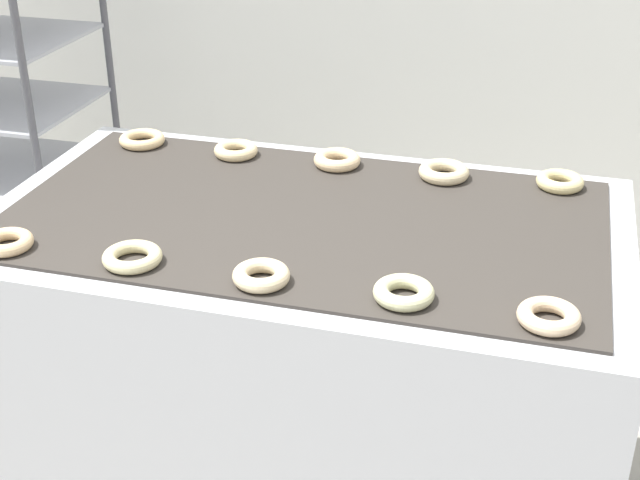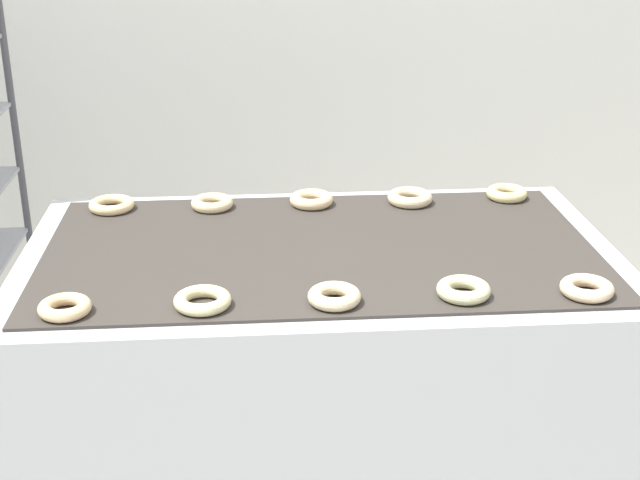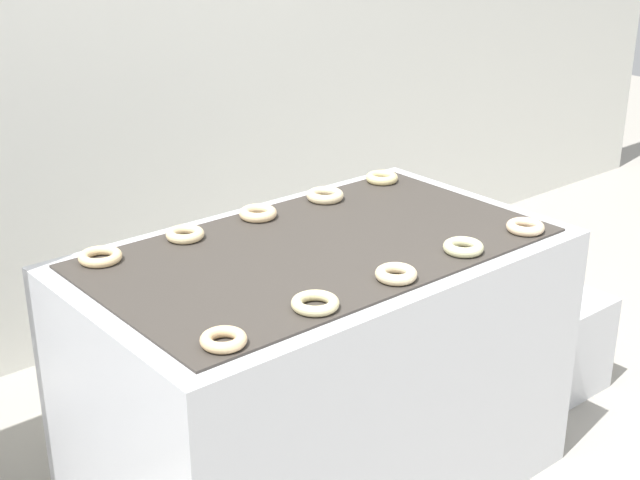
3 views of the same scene
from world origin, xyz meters
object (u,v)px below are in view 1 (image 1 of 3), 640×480
object	(u,v)px
fryer_machine	(305,369)
donut_near_leftmost	(7,242)
donut_far_leftmost	(142,139)
donut_near_right	(404,292)
donut_far_right	(444,172)
donut_near_left	(132,257)
donut_near_rightmost	(549,316)
donut_near_center	(261,275)
donut_far_left	(236,150)
donut_far_rightmost	(560,181)
donut_far_center	(336,160)

from	to	relation	value
fryer_machine	donut_near_leftmost	distance (m)	0.81
donut_near_leftmost	donut_far_leftmost	world-z (taller)	same
donut_near_right	donut_far_right	bearing A→B (deg)	91.24
fryer_machine	donut_near_left	bearing A→B (deg)	-131.66
fryer_machine	donut_near_right	distance (m)	0.63
donut_near_leftmost	donut_near_rightmost	distance (m)	1.17
donut_near_center	donut_near_right	world-z (taller)	same
donut_near_leftmost	donut_near_rightmost	world-z (taller)	donut_near_rightmost
fryer_machine	donut_near_rightmost	world-z (taller)	donut_near_rightmost
donut_near_right	donut_far_leftmost	xyz separation A→B (m)	(-0.87, 0.64, -0.00)
fryer_machine	donut_far_left	bearing A→B (deg)	132.13
donut_near_right	donut_far_rightmost	bearing A→B (deg)	66.72
donut_near_leftmost	donut_far_right	world-z (taller)	donut_far_right
donut_near_leftmost	donut_far_leftmost	size ratio (longest dim) A/B	0.90
fryer_machine	donut_near_right	bearing A→B (deg)	-46.23
donut_far_left	donut_near_right	bearing A→B (deg)	-47.04
donut_far_right	donut_far_leftmost	bearing A→B (deg)	179.32
donut_far_left	donut_near_leftmost	bearing A→B (deg)	-114.51
donut_near_left	donut_far_leftmost	bearing A→B (deg)	113.92
donut_near_left	donut_near_right	xyz separation A→B (m)	(0.59, 0.01, 0.00)
donut_far_left	donut_far_rightmost	world-z (taller)	same
donut_near_rightmost	donut_far_center	xyz separation A→B (m)	(-0.58, 0.65, 0.00)
donut_near_center	donut_far_right	distance (m)	0.70
donut_near_leftmost	donut_far_center	distance (m)	0.87
donut_far_right	donut_far_rightmost	world-z (taller)	donut_far_right
donut_near_left	donut_far_center	distance (m)	0.70
donut_near_left	donut_near_rightmost	world-z (taller)	donut_near_rightmost
donut_near_leftmost	donut_far_left	distance (m)	0.71
donut_near_left	donut_far_rightmost	bearing A→B (deg)	37.13
donut_far_left	donut_near_rightmost	bearing A→B (deg)	-36.51
donut_near_right	donut_far_rightmost	xyz separation A→B (m)	(0.28, 0.65, -0.00)
donut_near_right	donut_far_leftmost	world-z (taller)	donut_near_right
donut_far_left	donut_far_right	world-z (taller)	donut_far_right
donut_near_leftmost	donut_near_rightmost	size ratio (longest dim) A/B	0.95
donut_near_rightmost	donut_far_right	bearing A→B (deg)	114.69
donut_near_rightmost	donut_far_left	xyz separation A→B (m)	(-0.87, 0.64, -0.00)
donut_near_leftmost	donut_near_left	bearing A→B (deg)	2.22
donut_near_leftmost	donut_near_left	world-z (taller)	same
fryer_machine	donut_near_leftmost	world-z (taller)	donut_near_leftmost
donut_near_leftmost	donut_near_right	distance (m)	0.88
donut_near_center	donut_far_right	world-z (taller)	donut_far_right
donut_far_leftmost	donut_near_rightmost	bearing A→B (deg)	-29.46
donut_near_left	donut_near_center	size ratio (longest dim) A/B	1.07
donut_near_center	donut_near_right	bearing A→B (deg)	2.18
donut_near_left	donut_far_left	world-z (taller)	donut_far_left
fryer_machine	donut_near_rightmost	xyz separation A→B (m)	(0.58, -0.33, 0.46)
donut_far_center	donut_far_rightmost	bearing A→B (deg)	1.26
donut_far_rightmost	donut_near_right	bearing A→B (deg)	-113.28
donut_near_right	fryer_machine	bearing A→B (deg)	133.77
donut_far_center	donut_far_leftmost	bearing A→B (deg)	179.56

